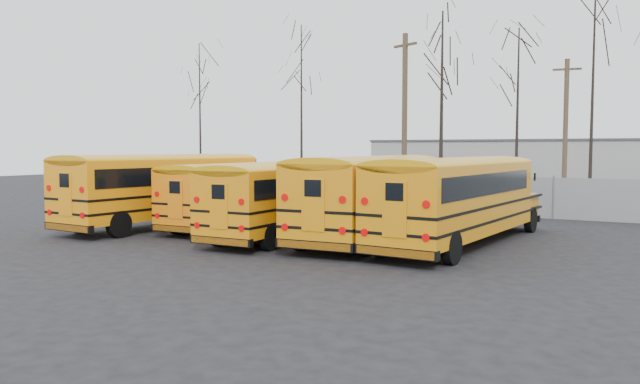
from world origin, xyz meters
The scene contains 15 objects.
ground centered at (0.00, 0.00, 0.00)m, with size 120.00×120.00×0.00m, color black.
fence centered at (0.00, 12.00, 1.00)m, with size 40.00×0.04×2.00m, color gray.
distant_building centered at (2.00, 32.00, 2.00)m, with size 22.00×8.00×4.00m, color #989995.
bus_a centered at (-6.33, 0.81, 1.88)m, with size 3.32×11.61×3.21m.
bus_b centered at (-3.27, 2.23, 1.66)m, with size 2.69×10.22×2.84m.
bus_c centered at (0.21, 0.65, 1.70)m, with size 2.55×10.44×2.91m.
bus_d centered at (3.21, 1.55, 1.86)m, with size 3.25×11.49×3.18m.
bus_e centered at (6.50, 1.53, 1.84)m, with size 3.41×11.40×3.15m.
utility_pole_left centered at (-0.78, 14.72, 5.18)m, with size 1.69×0.86×10.08m.
utility_pole_right centered at (7.98, 15.58, 4.17)m, with size 1.44×0.29×8.12m.
tree_0 centered at (-17.57, 16.37, 5.57)m, with size 0.26×0.26×11.14m, color black.
tree_1 centered at (-9.68, 17.80, 5.98)m, with size 0.26×0.26×11.95m, color black.
tree_2 centered at (1.55, 14.43, 5.53)m, with size 0.26×0.26×11.07m, color black.
tree_3 centered at (5.76, 14.24, 4.86)m, with size 0.26×0.26×9.72m, color black.
tree_4 centered at (9.38, 14.35, 6.03)m, with size 0.26×0.26×12.07m, color black.
Camera 1 is at (12.84, -19.72, 3.39)m, focal length 35.00 mm.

